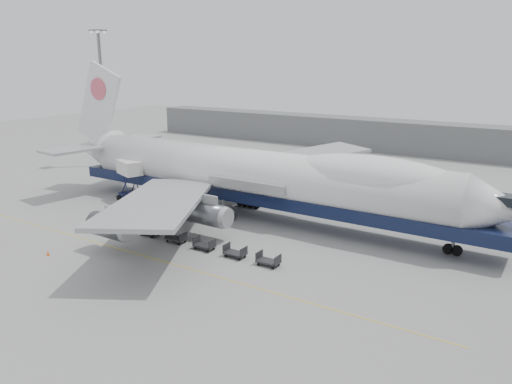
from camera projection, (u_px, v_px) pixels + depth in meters
The scene contains 13 objects.
ground at pixel (197, 243), 56.22m from camera, with size 260.00×260.00×0.00m, color gray.
apron_line at pixel (160, 260), 51.35m from camera, with size 60.00×0.15×0.01m, color gold.
hangar at pixel (353, 133), 117.47m from camera, with size 110.00×8.00×7.00m, color slate.
floodlight_mast at pixel (103, 92), 94.09m from camera, with size 2.40×2.40×25.43m.
airliner at pixel (259, 175), 64.21m from camera, with size 67.00×55.30×19.98m.
catering_truck at pixel (130, 178), 72.36m from camera, with size 5.03×4.20×6.00m.
traffic_cone at pixel (48, 253), 52.63m from camera, with size 0.35×0.35×0.51m.
dolly_0 at pixel (125, 225), 60.59m from camera, with size 2.30×1.35×1.30m.
dolly_1 at pixel (150, 231), 58.45m from camera, with size 2.30×1.35×1.30m.
dolly_2 at pixel (176, 238), 56.32m from camera, with size 2.30×1.35×1.30m.
dolly_3 at pixel (204, 245), 54.18m from camera, with size 2.30×1.35×1.30m.
dolly_4 at pixel (235, 252), 52.05m from camera, with size 2.30×1.35×1.30m.
dolly_5 at pixel (268, 261), 49.91m from camera, with size 2.30×1.35×1.30m.
Camera 1 is at (34.28, -40.84, 19.91)m, focal length 35.00 mm.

